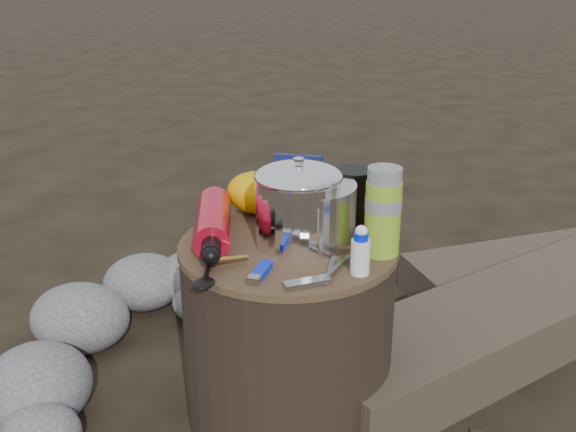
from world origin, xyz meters
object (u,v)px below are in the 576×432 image
(stump, at_px, (288,331))
(camping_pot, at_px, (298,204))
(travel_mug, at_px, (353,198))
(fuel_bottle, at_px, (213,222))
(thermos, at_px, (383,212))
(log_main, at_px, (570,294))

(stump, height_order, camping_pot, camping_pot)
(stump, bearing_deg, travel_mug, 57.77)
(fuel_bottle, height_order, thermos, thermos)
(stump, xyz_separation_m, fuel_bottle, (-0.16, -0.03, 0.25))
(log_main, distance_m, fuel_bottle, 1.10)
(stump, relative_size, log_main, 0.26)
(log_main, xyz_separation_m, fuel_bottle, (-0.75, -0.71, 0.38))
(camping_pot, distance_m, fuel_bottle, 0.19)
(log_main, height_order, fuel_bottle, fuel_bottle)
(thermos, xyz_separation_m, travel_mug, (-0.10, 0.13, -0.03))
(log_main, relative_size, camping_pot, 10.00)
(camping_pot, distance_m, thermos, 0.17)
(fuel_bottle, bearing_deg, log_main, 18.11)
(thermos, height_order, travel_mug, thermos)
(log_main, height_order, thermos, thermos)
(fuel_bottle, relative_size, thermos, 1.72)
(thermos, distance_m, travel_mug, 0.16)
(log_main, relative_size, travel_mug, 13.92)
(camping_pot, distance_m, travel_mug, 0.16)
(log_main, xyz_separation_m, thermos, (-0.41, -0.65, 0.43))
(log_main, relative_size, thermos, 9.84)
(stump, distance_m, camping_pot, 0.30)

